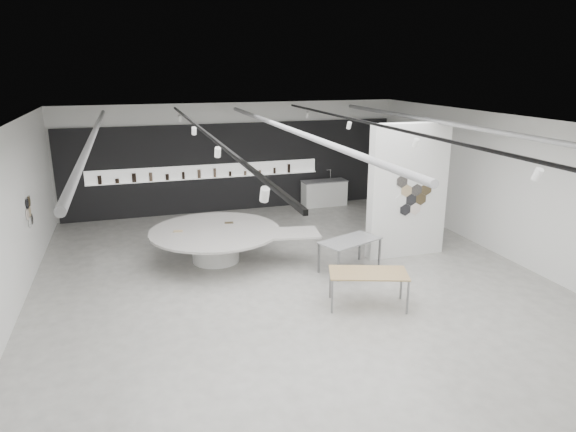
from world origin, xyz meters
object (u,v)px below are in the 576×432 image
object	(u,v)px
display_island	(218,241)
kitchen_counter	(324,193)
sample_table_stone	(350,243)
partition_column	(408,191)
sample_table_wood	(368,275)

from	to	relation	value
display_island	kitchen_counter	size ratio (longest dim) A/B	2.74
sample_table_stone	kitchen_counter	bearing A→B (deg)	74.75
partition_column	kitchen_counter	bearing A→B (deg)	92.37
partition_column	sample_table_stone	distance (m)	2.25
display_island	sample_table_wood	bearing A→B (deg)	-44.74
sample_table_stone	kitchen_counter	size ratio (longest dim) A/B	1.04
display_island	kitchen_counter	bearing A→B (deg)	52.88
display_island	kitchen_counter	distance (m)	6.54
sample_table_wood	kitchen_counter	world-z (taller)	kitchen_counter
sample_table_wood	sample_table_stone	distance (m)	2.04
partition_column	kitchen_counter	size ratio (longest dim) A/B	2.14
partition_column	display_island	world-z (taller)	partition_column
sample_table_stone	sample_table_wood	bearing A→B (deg)	-102.88
sample_table_wood	kitchen_counter	xyz separation A→B (m)	(2.12, 8.11, -0.24)
kitchen_counter	sample_table_stone	bearing A→B (deg)	-106.72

